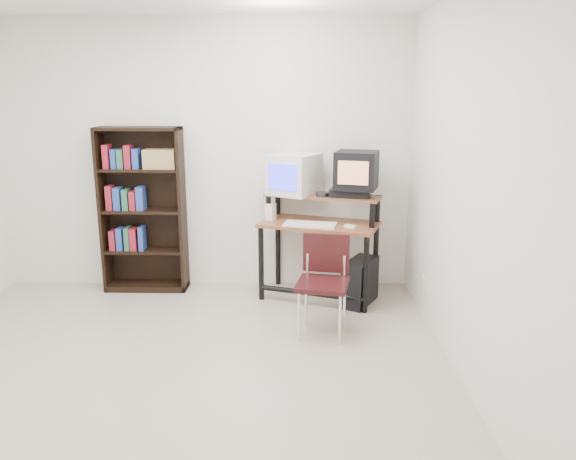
{
  "coord_description": "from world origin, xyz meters",
  "views": [
    {
      "loc": [
        0.84,
        -3.46,
        1.94
      ],
      "look_at": [
        0.81,
        1.1,
        0.79
      ],
      "focal_mm": 35.0,
      "sensor_mm": 36.0,
      "label": 1
    }
  ],
  "objects_px": {
    "computer_desk": "(320,229)",
    "crt_monitor": "(294,174)",
    "pc_tower": "(360,282)",
    "crt_tv": "(356,170)",
    "school_chair": "(324,274)",
    "bookshelf": "(143,207)"
  },
  "relations": [
    {
      "from": "computer_desk",
      "to": "crt_tv",
      "type": "xyz_separation_m",
      "value": [
        0.33,
        0.0,
        0.55
      ]
    },
    {
      "from": "computer_desk",
      "to": "crt_monitor",
      "type": "relative_size",
      "value": 2.15
    },
    {
      "from": "computer_desk",
      "to": "crt_tv",
      "type": "relative_size",
      "value": 2.65
    },
    {
      "from": "school_chair",
      "to": "bookshelf",
      "type": "distance_m",
      "value": 2.01
    },
    {
      "from": "crt_monitor",
      "to": "computer_desk",
      "type": "bearing_deg",
      "value": -2.84
    },
    {
      "from": "crt_monitor",
      "to": "school_chair",
      "type": "bearing_deg",
      "value": -44.32
    },
    {
      "from": "crt_monitor",
      "to": "bookshelf",
      "type": "relative_size",
      "value": 0.35
    },
    {
      "from": "crt_monitor",
      "to": "school_chair",
      "type": "height_order",
      "value": "crt_monitor"
    },
    {
      "from": "computer_desk",
      "to": "crt_monitor",
      "type": "bearing_deg",
      "value": 164.57
    },
    {
      "from": "crt_tv",
      "to": "school_chair",
      "type": "height_order",
      "value": "crt_tv"
    },
    {
      "from": "crt_monitor",
      "to": "crt_tv",
      "type": "bearing_deg",
      "value": 15.82
    },
    {
      "from": "pc_tower",
      "to": "school_chair",
      "type": "relative_size",
      "value": 0.56
    },
    {
      "from": "crt_tv",
      "to": "pc_tower",
      "type": "bearing_deg",
      "value": -60.19
    },
    {
      "from": "pc_tower",
      "to": "crt_monitor",
      "type": "bearing_deg",
      "value": 179.99
    },
    {
      "from": "crt_monitor",
      "to": "pc_tower",
      "type": "bearing_deg",
      "value": 2.84
    },
    {
      "from": "school_chair",
      "to": "computer_desk",
      "type": "bearing_deg",
      "value": 101.14
    },
    {
      "from": "computer_desk",
      "to": "crt_tv",
      "type": "height_order",
      "value": "crt_tv"
    },
    {
      "from": "pc_tower",
      "to": "school_chair",
      "type": "bearing_deg",
      "value": -92.52
    },
    {
      "from": "crt_monitor",
      "to": "bookshelf",
      "type": "bearing_deg",
      "value": -151.19
    },
    {
      "from": "school_chair",
      "to": "pc_tower",
      "type": "bearing_deg",
      "value": 70.09
    },
    {
      "from": "computer_desk",
      "to": "pc_tower",
      "type": "bearing_deg",
      "value": -5.69
    },
    {
      "from": "crt_tv",
      "to": "pc_tower",
      "type": "relative_size",
      "value": 1.0
    }
  ]
}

